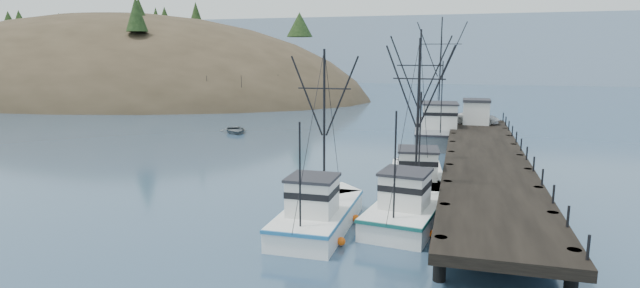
# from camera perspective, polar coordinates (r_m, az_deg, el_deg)

# --- Properties ---
(ground) EXTENTS (400.00, 400.00, 0.00)m
(ground) POSITION_cam_1_polar(r_m,az_deg,el_deg) (29.29, -9.37, -9.29)
(ground) COLOR navy
(ground) RESTS_ON ground
(pier) EXTENTS (6.00, 44.00, 2.00)m
(pier) POSITION_cam_1_polar(r_m,az_deg,el_deg) (41.76, 18.32, -1.41)
(pier) COLOR black
(pier) RESTS_ON ground
(headland) EXTENTS (134.80, 78.00, 51.00)m
(headland) POSITION_cam_1_polar(r_m,az_deg,el_deg) (135.92, -24.12, 3.23)
(headland) COLOR #382D1E
(headland) RESTS_ON ground
(distant_ridge) EXTENTS (360.00, 40.00, 26.00)m
(distant_ridge) POSITION_cam_1_polar(r_m,az_deg,el_deg) (195.19, 15.31, 6.92)
(distant_ridge) COLOR #9EB2C6
(distant_ridge) RESTS_ON ground
(distant_ridge_far) EXTENTS (180.00, 25.00, 18.00)m
(distant_ridge_far) POSITION_cam_1_polar(r_m,az_deg,el_deg) (216.48, 1.90, 7.55)
(distant_ridge_far) COLOR silver
(distant_ridge_far) RESTS_ON ground
(moored_sailboats) EXTENTS (25.65, 17.88, 6.35)m
(moored_sailboats) POSITION_cam_1_polar(r_m,az_deg,el_deg) (92.01, -11.95, 4.08)
(moored_sailboats) COLOR white
(moored_sailboats) RESTS_ON ground
(trawler_near) EXTENTS (4.80, 10.87, 11.00)m
(trawler_near) POSITION_cam_1_polar(r_m,az_deg,el_deg) (30.33, 10.33, -7.00)
(trawler_near) COLOR white
(trawler_near) RESTS_ON ground
(trawler_mid) EXTENTS (3.49, 10.25, 10.36)m
(trawler_mid) POSITION_cam_1_polar(r_m,az_deg,el_deg) (28.63, -0.02, -7.88)
(trawler_mid) COLOR white
(trawler_mid) RESTS_ON ground
(trawler_far) EXTENTS (4.79, 11.69, 11.85)m
(trawler_far) POSITION_cam_1_polar(r_m,az_deg,el_deg) (37.28, 10.98, -3.79)
(trawler_far) COLOR white
(trawler_far) RESTS_ON ground
(work_vessel) EXTENTS (6.26, 17.44, 14.30)m
(work_vessel) POSITION_cam_1_polar(r_m,az_deg,el_deg) (58.65, 13.35, 1.57)
(work_vessel) COLOR slate
(work_vessel) RESTS_ON ground
(pier_shed) EXTENTS (3.00, 3.20, 2.80)m
(pier_shed) POSITION_cam_1_polar(r_m,az_deg,el_deg) (59.10, 17.41, 3.59)
(pier_shed) COLOR silver
(pier_shed) RESTS_ON pier
(pickup_truck) EXTENTS (5.25, 3.10, 1.37)m
(pickup_truck) POSITION_cam_1_polar(r_m,az_deg,el_deg) (59.38, 17.49, 2.90)
(pickup_truck) COLOR silver
(pickup_truck) RESTS_ON pier
(motorboat) EXTENTS (5.64, 6.03, 1.02)m
(motorboat) POSITION_cam_1_polar(r_m,az_deg,el_deg) (63.96, -9.66, 1.28)
(motorboat) COLOR #555C5E
(motorboat) RESTS_ON ground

